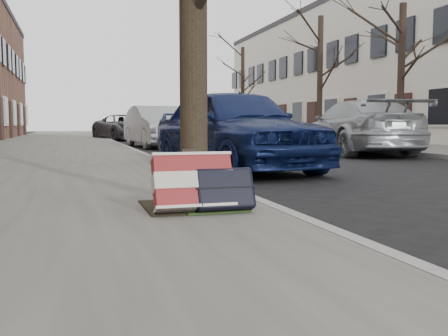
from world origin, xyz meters
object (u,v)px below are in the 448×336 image
object	(u,v)px
suitcase_navy	(224,189)
car_near_front	(234,128)
suitcase_red	(193,183)
car_near_mid	(157,127)

from	to	relation	value
suitcase_navy	car_near_front	distance (m)	5.27
suitcase_red	suitcase_navy	bearing A→B (deg)	-11.05
suitcase_navy	car_near_mid	bearing A→B (deg)	83.11
suitcase_red	car_near_front	xyz separation A→B (m)	(1.97, 4.91, 0.42)
suitcase_red	car_near_front	size ratio (longest dim) A/B	0.14
suitcase_navy	car_near_front	xyz separation A→B (m)	(1.71, 4.96, 0.47)
car_near_front	car_near_mid	world-z (taller)	car_near_front
suitcase_red	suitcase_navy	distance (m)	0.27
suitcase_navy	car_near_mid	distance (m)	14.62
car_near_front	car_near_mid	size ratio (longest dim) A/B	0.99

